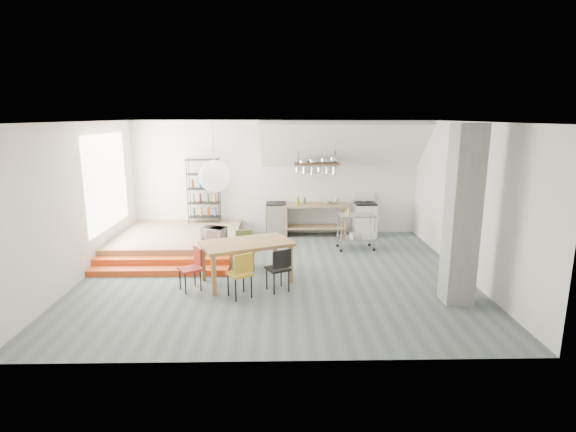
{
  "coord_description": "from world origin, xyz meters",
  "views": [
    {
      "loc": [
        0.08,
        -9.11,
        3.31
      ],
      "look_at": [
        0.29,
        0.8,
        1.1
      ],
      "focal_mm": 28.0,
      "sensor_mm": 36.0,
      "label": 1
    }
  ],
  "objects_px": {
    "rolling_cart": "(356,227)",
    "stove": "(365,219)",
    "dining_table": "(246,246)",
    "mini_fridge": "(276,219)"
  },
  "relations": [
    {
      "from": "stove",
      "to": "mini_fridge",
      "type": "xyz_separation_m",
      "value": [
        -2.5,
        0.04,
        -0.01
      ]
    },
    {
      "from": "stove",
      "to": "dining_table",
      "type": "bearing_deg",
      "value": -130.79
    },
    {
      "from": "stove",
      "to": "dining_table",
      "type": "xyz_separation_m",
      "value": [
        -3.08,
        -3.57,
        0.26
      ]
    },
    {
      "from": "rolling_cart",
      "to": "stove",
      "type": "bearing_deg",
      "value": 66.7
    },
    {
      "from": "stove",
      "to": "mini_fridge",
      "type": "bearing_deg",
      "value": 178.99
    },
    {
      "from": "stove",
      "to": "mini_fridge",
      "type": "relative_size",
      "value": 1.25
    },
    {
      "from": "stove",
      "to": "mini_fridge",
      "type": "height_order",
      "value": "stove"
    },
    {
      "from": "rolling_cart",
      "to": "mini_fridge",
      "type": "bearing_deg",
      "value": 141.59
    },
    {
      "from": "dining_table",
      "to": "mini_fridge",
      "type": "relative_size",
      "value": 2.14
    },
    {
      "from": "dining_table",
      "to": "rolling_cart",
      "type": "relative_size",
      "value": 2.11
    }
  ]
}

